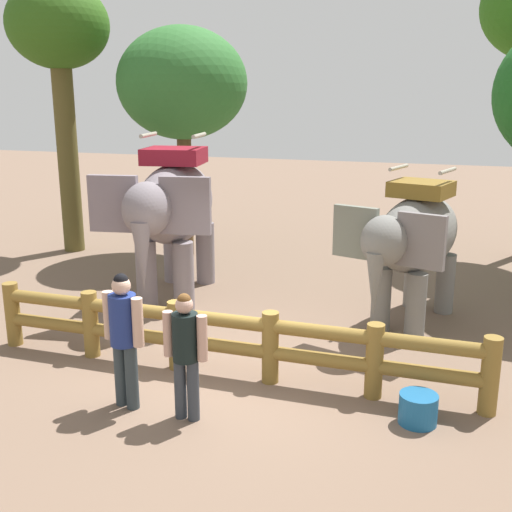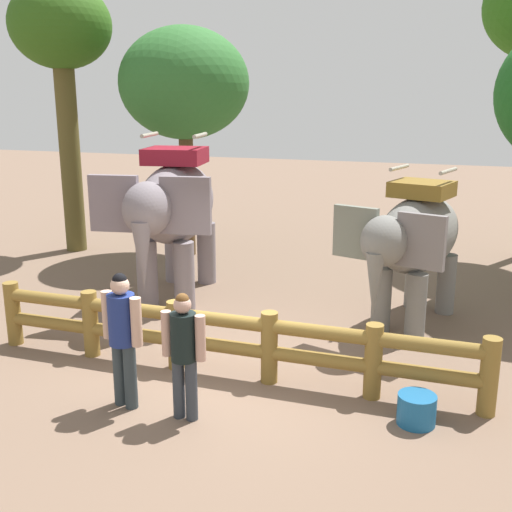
{
  "view_description": "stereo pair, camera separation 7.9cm",
  "coord_description": "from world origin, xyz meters",
  "px_view_note": "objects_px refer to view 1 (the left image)",
  "views": [
    {
      "loc": [
        3.05,
        -7.63,
        4.01
      ],
      "look_at": [
        0.0,
        1.87,
        1.4
      ],
      "focal_mm": 43.92,
      "sensor_mm": 36.0,
      "label": 1
    },
    {
      "loc": [
        3.12,
        -7.6,
        4.01
      ],
      "look_at": [
        0.0,
        1.87,
        1.4
      ],
      "focal_mm": 43.92,
      "sensor_mm": 36.0,
      "label": 2
    }
  ],
  "objects_px": {
    "elephant_center": "(414,239)",
    "feed_bucket": "(418,409)",
    "elephant_near_left": "(172,208)",
    "tourist_woman_in_black": "(185,348)",
    "tourist_man_in_blue": "(124,331)",
    "tree_far_left": "(59,37)",
    "log_fence": "(222,336)",
    "tree_back_center": "(182,85)"
  },
  "relations": [
    {
      "from": "elephant_center",
      "to": "tourist_man_in_blue",
      "type": "distance_m",
      "value": 5.38
    },
    {
      "from": "tourist_woman_in_black",
      "to": "tree_back_center",
      "type": "relative_size",
      "value": 0.3
    },
    {
      "from": "tourist_man_in_blue",
      "to": "tourist_woman_in_black",
      "type": "bearing_deg",
      "value": -3.64
    },
    {
      "from": "tourist_woman_in_black",
      "to": "tourist_man_in_blue",
      "type": "relative_size",
      "value": 0.91
    },
    {
      "from": "tree_far_left",
      "to": "feed_bucket",
      "type": "relative_size",
      "value": 13.83
    },
    {
      "from": "elephant_center",
      "to": "feed_bucket",
      "type": "bearing_deg",
      "value": -83.67
    },
    {
      "from": "tree_back_center",
      "to": "elephant_center",
      "type": "bearing_deg",
      "value": -30.2
    },
    {
      "from": "feed_bucket",
      "to": "tree_far_left",
      "type": "bearing_deg",
      "value": 145.11
    },
    {
      "from": "tourist_woman_in_black",
      "to": "tree_far_left",
      "type": "bearing_deg",
      "value": 131.72
    },
    {
      "from": "elephant_near_left",
      "to": "elephant_center",
      "type": "bearing_deg",
      "value": -0.92
    },
    {
      "from": "log_fence",
      "to": "tourist_man_in_blue",
      "type": "relative_size",
      "value": 4.14
    },
    {
      "from": "elephant_center",
      "to": "feed_bucket",
      "type": "relative_size",
      "value": 6.92
    },
    {
      "from": "elephant_near_left",
      "to": "log_fence",
      "type": "bearing_deg",
      "value": -54.48
    },
    {
      "from": "log_fence",
      "to": "feed_bucket",
      "type": "height_order",
      "value": "log_fence"
    },
    {
      "from": "elephant_center",
      "to": "tourist_woman_in_black",
      "type": "bearing_deg",
      "value": -119.28
    },
    {
      "from": "elephant_near_left",
      "to": "tourist_man_in_blue",
      "type": "height_order",
      "value": "elephant_near_left"
    },
    {
      "from": "log_fence",
      "to": "tree_far_left",
      "type": "xyz_separation_m",
      "value": [
        -6.37,
        5.85,
        4.7
      ]
    },
    {
      "from": "elephant_near_left",
      "to": "tourist_man_in_blue",
      "type": "distance_m",
      "value": 4.56
    },
    {
      "from": "log_fence",
      "to": "tourist_woman_in_black",
      "type": "bearing_deg",
      "value": -88.87
    },
    {
      "from": "tourist_woman_in_black",
      "to": "elephant_near_left",
      "type": "bearing_deg",
      "value": 116.7
    },
    {
      "from": "elephant_near_left",
      "to": "tree_far_left",
      "type": "relative_size",
      "value": 0.58
    },
    {
      "from": "tree_back_center",
      "to": "tourist_man_in_blue",
      "type": "bearing_deg",
      "value": -71.73
    },
    {
      "from": "log_fence",
      "to": "tourist_woman_in_black",
      "type": "distance_m",
      "value": 1.37
    },
    {
      "from": "log_fence",
      "to": "tree_far_left",
      "type": "height_order",
      "value": "tree_far_left"
    },
    {
      "from": "elephant_center",
      "to": "tree_far_left",
      "type": "bearing_deg",
      "value": 161.8
    },
    {
      "from": "elephant_near_left",
      "to": "feed_bucket",
      "type": "xyz_separation_m",
      "value": [
        4.98,
        -3.59,
        -1.63
      ]
    },
    {
      "from": "elephant_center",
      "to": "tree_far_left",
      "type": "relative_size",
      "value": 0.5
    },
    {
      "from": "tree_far_left",
      "to": "elephant_center",
      "type": "bearing_deg",
      "value": -18.2
    },
    {
      "from": "elephant_center",
      "to": "elephant_near_left",
      "type": "bearing_deg",
      "value": 179.08
    },
    {
      "from": "elephant_center",
      "to": "tourist_woman_in_black",
      "type": "distance_m",
      "value": 4.95
    },
    {
      "from": "elephant_center",
      "to": "feed_bucket",
      "type": "distance_m",
      "value": 3.79
    },
    {
      "from": "elephant_near_left",
      "to": "tourist_woman_in_black",
      "type": "relative_size",
      "value": 2.32
    },
    {
      "from": "log_fence",
      "to": "feed_bucket",
      "type": "relative_size",
      "value": 15.72
    },
    {
      "from": "elephant_near_left",
      "to": "tree_far_left",
      "type": "distance_m",
      "value": 6.14
    },
    {
      "from": "feed_bucket",
      "to": "tourist_man_in_blue",
      "type": "bearing_deg",
      "value": -169.04
    },
    {
      "from": "tree_far_left",
      "to": "feed_bucket",
      "type": "height_order",
      "value": "tree_far_left"
    },
    {
      "from": "elephant_center",
      "to": "tourist_man_in_blue",
      "type": "relative_size",
      "value": 1.82
    },
    {
      "from": "elephant_near_left",
      "to": "tourist_woman_in_black",
      "type": "height_order",
      "value": "elephant_near_left"
    },
    {
      "from": "tree_far_left",
      "to": "elephant_near_left",
      "type": "bearing_deg",
      "value": -33.83
    },
    {
      "from": "log_fence",
      "to": "tree_back_center",
      "type": "distance_m",
      "value": 8.02
    },
    {
      "from": "elephant_near_left",
      "to": "feed_bucket",
      "type": "height_order",
      "value": "elephant_near_left"
    },
    {
      "from": "tourist_man_in_blue",
      "to": "elephant_near_left",
      "type": "bearing_deg",
      "value": 106.92
    }
  ]
}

